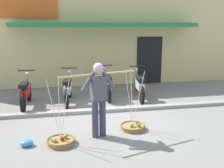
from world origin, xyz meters
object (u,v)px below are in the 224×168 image
object	(u,v)px
fruit_vendor	(99,95)
wooden_crate	(140,90)
plastic_litter_bag	(26,143)
motorcycle_third_in_row	(107,85)
motorcycle_nearest_shop	(26,93)
motorcycle_second_in_row	(68,89)
motorcycle_end_of_row	(139,86)
fruit_basket_right_side	(61,141)
fruit_basket_left_side	(133,126)

from	to	relation	value
fruit_vendor	wooden_crate	distance (m)	3.99
plastic_litter_bag	wooden_crate	world-z (taller)	wooden_crate
motorcycle_third_in_row	wooden_crate	distance (m)	1.32
fruit_vendor	motorcycle_nearest_shop	world-z (taller)	fruit_vendor
plastic_litter_bag	motorcycle_second_in_row	bearing A→B (deg)	72.36
motorcycle_third_in_row	motorcycle_end_of_row	xyz separation A→B (m)	(1.06, -0.38, 0.00)
motorcycle_end_of_row	plastic_litter_bag	size ratio (longest dim) A/B	6.48
motorcycle_nearest_shop	motorcycle_second_in_row	distance (m)	1.32
fruit_basket_right_side	motorcycle_nearest_shop	size ratio (longest dim) A/B	0.80
motorcycle_second_in_row	wooden_crate	world-z (taller)	motorcycle_second_in_row
fruit_vendor	motorcycle_nearest_shop	bearing A→B (deg)	126.33
motorcycle_third_in_row	motorcycle_end_of_row	distance (m)	1.13
fruit_basket_left_side	wooden_crate	world-z (taller)	fruit_basket_left_side
plastic_litter_bag	motorcycle_end_of_row	bearing A→B (deg)	41.75
motorcycle_third_in_row	wooden_crate	bearing A→B (deg)	8.64
fruit_basket_left_side	motorcycle_third_in_row	distance (m)	2.95
fruit_basket_right_side	wooden_crate	size ratio (longest dim) A/B	3.30
fruit_basket_left_side	fruit_basket_right_side	size ratio (longest dim) A/B	1.00
motorcycle_second_in_row	plastic_litter_bag	xyz separation A→B (m)	(-0.96, -3.01, -0.38)
fruit_basket_left_side	motorcycle_second_in_row	world-z (taller)	fruit_basket_left_side
fruit_vendor	fruit_basket_left_side	world-z (taller)	fruit_vendor
fruit_basket_left_side	wooden_crate	bearing A→B (deg)	70.02
motorcycle_nearest_shop	plastic_litter_bag	world-z (taller)	motorcycle_nearest_shop
motorcycle_third_in_row	plastic_litter_bag	xyz separation A→B (m)	(-2.29, -3.37, -0.38)
fruit_basket_right_side	motorcycle_nearest_shop	xyz separation A→B (m)	(-1.05, 2.85, 0.38)
motorcycle_end_of_row	motorcycle_third_in_row	bearing A→B (deg)	160.13
fruit_vendor	fruit_basket_right_side	distance (m)	1.27
motorcycle_third_in_row	motorcycle_second_in_row	bearing A→B (deg)	-164.99
motorcycle_second_in_row	wooden_crate	bearing A→B (deg)	11.93
fruit_basket_right_side	motorcycle_end_of_row	bearing A→B (deg)	48.86
motorcycle_second_in_row	motorcycle_nearest_shop	bearing A→B (deg)	-171.42
motorcycle_third_in_row	plastic_litter_bag	distance (m)	4.09
fruit_vendor	motorcycle_end_of_row	xyz separation A→B (m)	(1.78, 2.78, -0.53)
fruit_basket_left_side	motorcycle_nearest_shop	size ratio (longest dim) A/B	0.80
fruit_basket_left_side	fruit_basket_right_side	world-z (taller)	same
fruit_basket_right_side	motorcycle_third_in_row	world-z (taller)	fruit_basket_right_side
motorcycle_end_of_row	wooden_crate	bearing A→B (deg)	69.32
motorcycle_end_of_row	fruit_vendor	bearing A→B (deg)	-122.61
fruit_basket_right_side	wooden_crate	bearing A→B (deg)	51.55
motorcycle_third_in_row	motorcycle_end_of_row	world-z (taller)	same
fruit_basket_right_side	motorcycle_nearest_shop	distance (m)	3.06
fruit_vendor	plastic_litter_bag	xyz separation A→B (m)	(-1.57, -0.21, -0.91)
fruit_basket_left_side	motorcycle_third_in_row	size ratio (longest dim) A/B	0.80
plastic_litter_bag	fruit_vendor	bearing A→B (deg)	7.62
fruit_basket_left_side	motorcycle_nearest_shop	xyz separation A→B (m)	(-2.78, 2.36, 0.38)
motorcycle_third_in_row	fruit_vendor	bearing A→B (deg)	-102.82
motorcycle_nearest_shop	motorcycle_third_in_row	xyz separation A→B (m)	(2.64, 0.55, 0.00)
motorcycle_second_in_row	motorcycle_third_in_row	distance (m)	1.38
plastic_litter_bag	fruit_basket_right_side	bearing A→B (deg)	-2.91
motorcycle_nearest_shop	motorcycle_end_of_row	xyz separation A→B (m)	(3.69, 0.17, 0.00)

